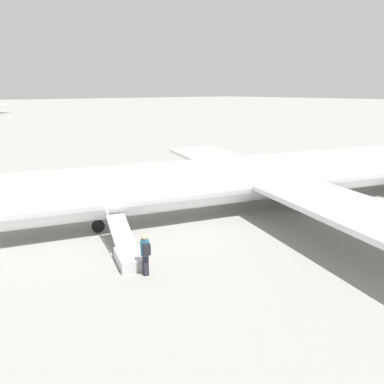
# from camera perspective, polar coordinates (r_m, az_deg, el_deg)

# --- Properties ---
(ground_plane) EXTENTS (600.00, 600.00, 0.00)m
(ground_plane) POSITION_cam_1_polar(r_m,az_deg,el_deg) (23.27, 8.94, -2.95)
(ground_plane) COLOR gray
(airplane_main) EXTENTS (33.92, 26.52, 7.13)m
(airplane_main) POSITION_cam_1_polar(r_m,az_deg,el_deg) (23.24, 11.33, 2.36)
(airplane_main) COLOR silver
(airplane_main) RESTS_ON ground
(boarding_stairs) EXTENTS (2.19, 4.13, 1.75)m
(boarding_stairs) POSITION_cam_1_polar(r_m,az_deg,el_deg) (16.74, -9.71, -9.02)
(boarding_stairs) COLOR #B2B2B7
(boarding_stairs) RESTS_ON ground
(passenger) EXTENTS (0.42, 0.57, 1.74)m
(passenger) POSITION_cam_1_polar(r_m,az_deg,el_deg) (15.13, -7.12, -9.06)
(passenger) COLOR #23232D
(passenger) RESTS_ON ground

